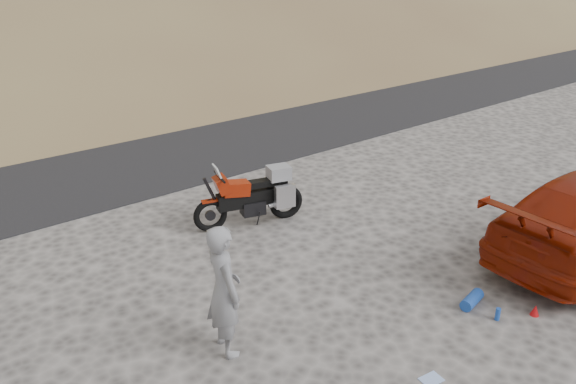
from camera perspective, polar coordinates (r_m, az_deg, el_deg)
name	(u,v)px	position (r m, az deg, el deg)	size (l,w,h in m)	color
ground	(301,323)	(8.42, 1.34, -13.17)	(140.00, 140.00, 0.00)	#454240
road	(81,159)	(15.65, -20.33, 3.12)	(120.00, 7.00, 0.05)	black
motorcycle	(254,196)	(11.02, -3.44, -0.45)	(2.23, 1.00, 1.35)	black
man	(227,348)	(8.00, -6.22, -15.53)	(0.68, 0.45, 1.87)	gray
gear_blue_mat	(472,300)	(9.17, 18.18, -10.37)	(0.19, 0.19, 0.47)	#1C48AB
gear_bottle	(498,314)	(8.97, 20.54, -11.54)	(0.07, 0.07, 0.20)	#1C48AB
gear_funnel	(535,310)	(9.28, 23.82, -10.93)	(0.13, 0.13, 0.17)	red
gear_blue_cloth	(431,379)	(7.71, 14.35, -17.97)	(0.28, 0.21, 0.01)	#98B4EB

